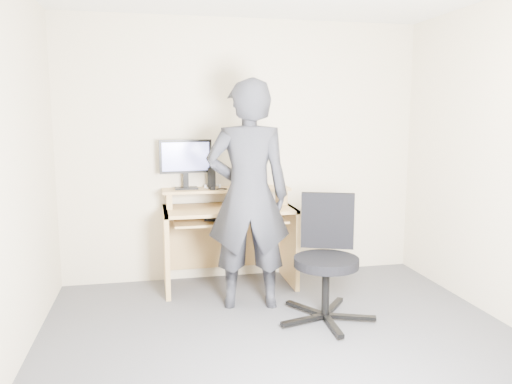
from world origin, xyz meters
name	(u,v)px	position (x,y,z in m)	size (l,w,h in m)	color
ground	(292,354)	(0.00, 0.00, 0.00)	(3.50, 3.50, 0.00)	#4D4C51
back_wall	(244,151)	(0.00, 1.75, 1.25)	(3.50, 0.02, 2.50)	beige
desk	(228,227)	(-0.20, 1.53, 0.55)	(1.20, 0.60, 0.91)	tan
monitor	(186,160)	(-0.58, 1.62, 1.19)	(0.49, 0.14, 0.46)	black
external_drive	(211,178)	(-0.34, 1.63, 1.01)	(0.07, 0.13, 0.20)	black
travel_mug	(241,179)	(-0.06, 1.59, 1.00)	(0.08, 0.08, 0.17)	silver
smartphone	(245,187)	(-0.02, 1.59, 0.92)	(0.07, 0.13, 0.01)	black
charger	(213,188)	(-0.34, 1.51, 0.93)	(0.04, 0.04, 0.04)	black
headphones	(212,187)	(-0.32, 1.66, 0.92)	(0.16, 0.16, 0.02)	silver
keyboard	(231,218)	(-0.19, 1.36, 0.67)	(0.46, 0.18, 0.03)	black
mouse	(262,206)	(0.09, 1.35, 0.77)	(0.10, 0.06, 0.04)	black
office_chair	(327,253)	(0.43, 0.56, 0.52)	(0.76, 0.73, 0.95)	black
person	(248,195)	(-0.12, 0.93, 0.94)	(0.69, 0.45, 1.88)	black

